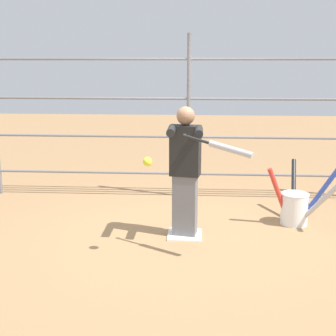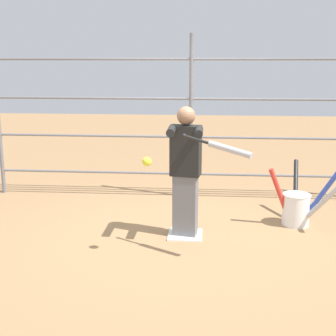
% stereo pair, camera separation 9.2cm
% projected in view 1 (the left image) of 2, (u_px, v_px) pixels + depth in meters
% --- Properties ---
extents(ground_plane, '(24.00, 24.00, 0.00)m').
position_uv_depth(ground_plane, '(185.00, 235.00, 5.59)').
color(ground_plane, '#9E754C').
extents(home_plate, '(0.40, 0.40, 0.02)m').
position_uv_depth(home_plate, '(185.00, 235.00, 5.59)').
color(home_plate, white).
rests_on(home_plate, ground).
extents(fence_backstop, '(5.92, 0.06, 2.41)m').
position_uv_depth(fence_backstop, '(189.00, 118.00, 6.86)').
color(fence_backstop, slate).
rests_on(fence_backstop, ground).
extents(batter, '(0.39, 0.56, 1.54)m').
position_uv_depth(batter, '(185.00, 168.00, 5.38)').
color(batter, slate).
rests_on(batter, ground).
extents(baseball_bat_swinging, '(0.71, 0.47, 0.18)m').
position_uv_depth(baseball_bat_swinging, '(225.00, 148.00, 4.64)').
color(baseball_bat_swinging, black).
extents(softball_in_flight, '(0.10, 0.10, 0.10)m').
position_uv_depth(softball_in_flight, '(148.00, 162.00, 4.73)').
color(softball_in_flight, yellow).
extents(bat_bucket, '(0.88, 1.11, 0.80)m').
position_uv_depth(bat_bucket, '(296.00, 206.00, 5.92)').
color(bat_bucket, white).
rests_on(bat_bucket, ground).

